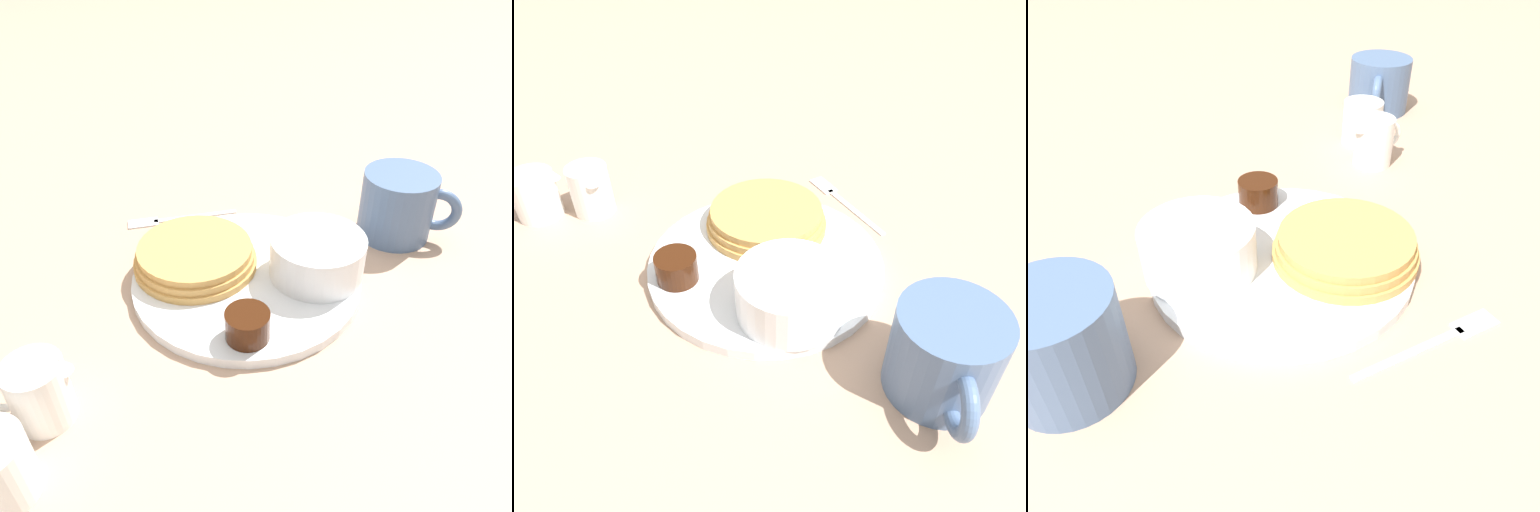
# 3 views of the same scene
# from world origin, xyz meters

# --- Properties ---
(ground_plane) EXTENTS (4.00, 4.00, 0.00)m
(ground_plane) POSITION_xyz_m (0.00, 0.00, 0.00)
(ground_plane) COLOR tan
(plate) EXTENTS (0.26, 0.26, 0.01)m
(plate) POSITION_xyz_m (0.00, 0.00, 0.01)
(plate) COLOR white
(plate) RESTS_ON ground_plane
(pancake_stack) EXTENTS (0.14, 0.14, 0.03)m
(pancake_stack) POSITION_xyz_m (0.05, -0.04, 0.03)
(pancake_stack) COLOR tan
(pancake_stack) RESTS_ON plate
(bowl) EXTENTS (0.11, 0.11, 0.05)m
(bowl) POSITION_xyz_m (-0.07, 0.03, 0.04)
(bowl) COLOR white
(bowl) RESTS_ON plate
(syrup_cup) EXTENTS (0.04, 0.04, 0.03)m
(syrup_cup) POSITION_xyz_m (0.04, 0.09, 0.03)
(syrup_cup) COLOR #38190A
(syrup_cup) RESTS_ON plate
(butter_ramekin) EXTENTS (0.05, 0.05, 0.05)m
(butter_ramekin) POSITION_xyz_m (-0.08, 0.05, 0.03)
(butter_ramekin) COLOR white
(butter_ramekin) RESTS_ON plate
(coffee_mug) EXTENTS (0.11, 0.10, 0.09)m
(coffee_mug) POSITION_xyz_m (-0.22, -0.01, 0.04)
(coffee_mug) COLOR slate
(coffee_mug) RESTS_ON ground_plane
(creamer_pitcher_near) EXTENTS (0.08, 0.05, 0.07)m
(creamer_pitcher_near) POSITION_xyz_m (0.23, 0.09, 0.03)
(creamer_pitcher_near) COLOR white
(creamer_pitcher_near) RESTS_ON ground_plane
(fork) EXTENTS (0.15, 0.04, 0.00)m
(fork) POSITION_xyz_m (0.04, -0.17, 0.00)
(fork) COLOR silver
(fork) RESTS_ON ground_plane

